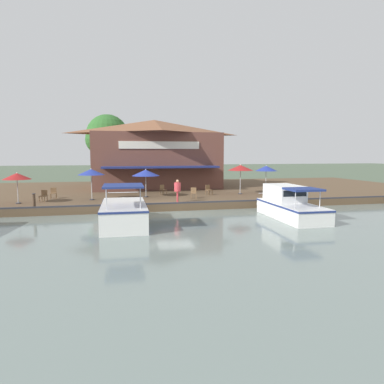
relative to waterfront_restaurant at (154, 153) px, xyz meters
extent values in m
plane|color=#4C5B47|center=(13.36, -0.07, -4.21)|extent=(220.00, 220.00, 0.00)
cube|color=brown|center=(2.36, -0.07, -3.91)|extent=(22.00, 56.00, 0.60)
cube|color=#2D2D33|center=(13.26, -0.07, -3.56)|extent=(0.20, 50.40, 0.10)
cube|color=brown|center=(-0.02, 0.00, -0.81)|extent=(9.06, 12.69, 5.61)
pyramid|color=brown|center=(-0.02, 0.00, 2.75)|extent=(9.51, 13.32, 1.51)
cube|color=navy|center=(5.41, 0.00, -1.31)|extent=(1.80, 10.78, 0.16)
cube|color=silver|center=(4.55, 0.00, 0.73)|extent=(0.08, 7.61, 0.70)
cylinder|color=#B7B7B7|center=(9.91, -5.95, -2.51)|extent=(0.06, 0.06, 2.22)
cylinder|color=#2D2D33|center=(9.91, -5.95, -3.58)|extent=(0.36, 0.36, 0.06)
cone|color=navy|center=(9.91, -5.95, -1.47)|extent=(2.00, 2.00, 0.45)
cone|color=white|center=(9.91, -5.95, -1.45)|extent=(1.24, 1.24, 0.36)
sphere|color=white|center=(9.91, -5.95, -1.24)|extent=(0.08, 0.08, 0.08)
cylinder|color=#B7B7B7|center=(10.73, -10.95, -2.61)|extent=(0.06, 0.06, 2.01)
cylinder|color=#2D2D33|center=(10.73, -10.95, -3.58)|extent=(0.36, 0.36, 0.06)
cone|color=maroon|center=(10.73, -10.95, -1.67)|extent=(1.94, 1.94, 0.45)
cone|color=white|center=(10.73, -10.95, -1.65)|extent=(1.20, 1.20, 0.36)
sphere|color=white|center=(10.73, -10.95, -1.44)|extent=(0.08, 0.08, 0.08)
cylinder|color=#B7B7B7|center=(8.99, -1.75, -2.58)|extent=(0.06, 0.06, 2.07)
cylinder|color=#2D2D33|center=(8.99, -1.75, -3.58)|extent=(0.36, 0.36, 0.06)
cone|color=navy|center=(8.99, -1.75, -1.62)|extent=(2.24, 2.24, 0.51)
cone|color=white|center=(8.99, -1.75, -1.60)|extent=(1.39, 1.39, 0.41)
sphere|color=white|center=(8.99, -1.75, -1.37)|extent=(0.08, 0.08, 0.08)
cylinder|color=#B7B7B7|center=(8.39, 9.09, -2.47)|extent=(0.06, 0.06, 2.29)
cylinder|color=#2D2D33|center=(8.39, 9.09, -3.58)|extent=(0.36, 0.36, 0.06)
cone|color=navy|center=(8.39, 9.09, -1.39)|extent=(1.95, 1.95, 0.47)
cone|color=white|center=(8.39, 9.09, -1.37)|extent=(1.21, 1.21, 0.37)
sphere|color=white|center=(8.39, 9.09, -1.16)|extent=(0.08, 0.08, 0.08)
cylinder|color=#B7B7B7|center=(8.66, 6.54, -2.42)|extent=(0.06, 0.06, 2.39)
cylinder|color=#2D2D33|center=(8.66, 6.54, -3.58)|extent=(0.36, 0.36, 0.06)
cone|color=maroon|center=(8.66, 6.54, -1.30)|extent=(2.23, 2.23, 0.48)
cone|color=white|center=(8.66, 6.54, -1.28)|extent=(1.38, 1.38, 0.38)
sphere|color=white|center=(8.66, 6.54, -1.06)|extent=(0.08, 0.08, 0.08)
cube|color=brown|center=(10.42, -9.26, -3.40)|extent=(0.05, 0.05, 0.42)
cube|color=brown|center=(10.30, -9.64, -3.40)|extent=(0.05, 0.05, 0.42)
cube|color=brown|center=(10.04, -9.14, -3.40)|extent=(0.05, 0.05, 0.42)
cube|color=brown|center=(9.92, -9.52, -3.40)|extent=(0.05, 0.05, 0.42)
cube|color=brown|center=(10.17, -9.39, -3.19)|extent=(0.55, 0.55, 0.05)
cube|color=brown|center=(9.98, -9.33, -2.96)|extent=(0.17, 0.43, 0.40)
cube|color=brown|center=(7.75, 0.13, -3.40)|extent=(0.05, 0.05, 0.42)
cube|color=brown|center=(7.93, -0.23, -3.40)|extent=(0.05, 0.05, 0.42)
cube|color=brown|center=(7.39, -0.05, -3.40)|extent=(0.05, 0.05, 0.42)
cube|color=brown|center=(7.57, -0.41, -3.40)|extent=(0.05, 0.05, 0.42)
cube|color=brown|center=(7.66, -0.14, -3.19)|extent=(0.59, 0.59, 0.05)
cube|color=brown|center=(7.48, -0.23, -2.96)|extent=(0.23, 0.41, 0.40)
cube|color=brown|center=(10.95, 2.01, -3.40)|extent=(0.05, 0.05, 0.42)
cube|color=brown|center=(10.86, 1.62, -3.40)|extent=(0.05, 0.05, 0.42)
cube|color=brown|center=(10.56, 2.09, -3.40)|extent=(0.05, 0.05, 0.42)
cube|color=brown|center=(10.47, 1.70, -3.40)|extent=(0.05, 0.05, 0.42)
cube|color=brown|center=(10.71, 1.85, -3.19)|extent=(0.53, 0.53, 0.05)
cube|color=brown|center=(10.51, 1.90, -2.96)|extent=(0.14, 0.44, 0.40)
cube|color=brown|center=(8.82, 3.94, -3.40)|extent=(0.05, 0.05, 0.42)
cube|color=brown|center=(8.97, 3.57, -3.40)|extent=(0.05, 0.05, 0.42)
cube|color=brown|center=(8.45, 3.79, -3.40)|extent=(0.05, 0.05, 0.42)
cube|color=brown|center=(8.60, 3.42, -3.40)|extent=(0.05, 0.05, 0.42)
cube|color=brown|center=(8.71, 3.68, -3.19)|extent=(0.57, 0.57, 0.05)
cube|color=brown|center=(8.52, 3.61, -2.96)|extent=(0.20, 0.42, 0.40)
cube|color=brown|center=(8.57, -8.76, -3.40)|extent=(0.04, 0.04, 0.42)
cube|color=brown|center=(8.59, -9.16, -3.40)|extent=(0.04, 0.04, 0.42)
cube|color=brown|center=(8.17, -8.78, -3.40)|extent=(0.04, 0.04, 0.42)
cube|color=brown|center=(8.19, -9.18, -3.40)|extent=(0.04, 0.04, 0.42)
cube|color=brown|center=(8.38, -8.97, -3.19)|extent=(0.47, 0.47, 0.05)
cube|color=brown|center=(8.18, -8.98, -2.96)|extent=(0.07, 0.44, 0.40)
cylinder|color=#B23338|center=(12.69, 0.20, -3.21)|extent=(0.13, 0.13, 0.80)
cylinder|color=#B23338|center=(12.53, 0.23, -3.21)|extent=(0.13, 0.13, 0.80)
cylinder|color=#B23338|center=(12.61, 0.22, -2.50)|extent=(0.47, 0.47, 0.63)
sphere|color=#9E7051|center=(12.61, 0.22, -2.07)|extent=(0.22, 0.22, 0.22)
cube|color=white|center=(17.55, -3.75, -3.50)|extent=(5.45, 2.52, 1.26)
ellipsoid|color=white|center=(14.85, -3.69, -3.50)|extent=(1.96, 2.32, 1.26)
cube|color=navy|center=(17.55, -3.75, -2.95)|extent=(5.52, 2.56, 0.10)
cube|color=navy|center=(18.82, -3.78, -1.77)|extent=(2.46, 2.09, 0.09)
cylinder|color=silver|center=(19.57, -2.95, -2.32)|extent=(0.05, 0.05, 1.11)
cylinder|color=silver|center=(19.53, -4.63, -2.32)|extent=(0.05, 0.05, 1.11)
cylinder|color=silver|center=(14.63, -3.69, -2.57)|extent=(0.08, 1.92, 0.04)
cube|color=white|center=(17.64, 6.56, -3.66)|extent=(5.88, 2.33, 0.95)
ellipsoid|color=white|center=(14.72, 6.62, -3.66)|extent=(2.10, 2.13, 0.95)
cube|color=navy|center=(17.64, 6.56, -3.27)|extent=(5.95, 2.37, 0.10)
cube|color=white|center=(16.61, 6.58, -2.65)|extent=(2.90, 1.82, 1.07)
cube|color=black|center=(18.02, 6.55, -2.52)|extent=(0.09, 1.54, 0.37)
cube|color=navy|center=(19.01, 6.53, -2.17)|extent=(1.77, 1.91, 0.12)
cylinder|color=silver|center=(19.54, 7.29, -2.68)|extent=(0.05, 0.05, 1.02)
cylinder|color=silver|center=(19.51, 5.75, -2.68)|extent=(0.05, 0.05, 1.02)
cylinder|color=silver|center=(14.48, 6.63, -2.89)|extent=(0.08, 1.76, 0.04)
cylinder|color=#473323|center=(13.01, -9.40, -3.17)|extent=(0.18, 0.18, 0.89)
cylinder|color=#2D2D33|center=(13.01, -9.40, -2.70)|extent=(0.22, 0.22, 0.04)
cylinder|color=brown|center=(-4.82, -4.95, -1.72)|extent=(0.48, 0.48, 3.80)
sphere|color=#2D6028|center=(-4.82, -4.95, 2.04)|extent=(4.94, 4.94, 4.94)
sphere|color=#2D6028|center=(-3.84, -5.69, 1.54)|extent=(3.46, 3.46, 3.46)
camera|label=1|loc=(36.93, -4.16, -0.13)|focal=32.00mm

